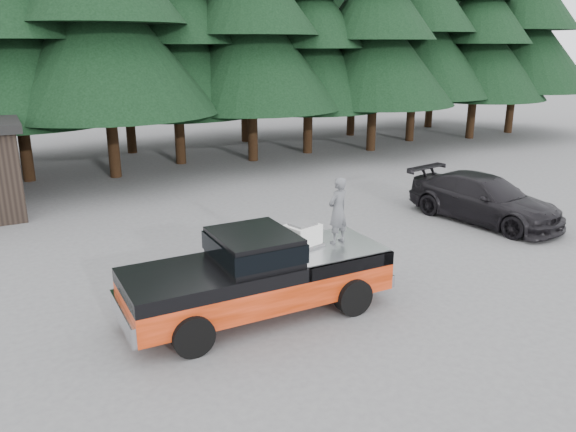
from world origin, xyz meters
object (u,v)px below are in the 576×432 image
pickup_truck (259,286)px  air_compressor (303,236)px  man_on_bed (338,211)px  parked_car (484,199)px

pickup_truck → air_compressor: bearing=10.0°
pickup_truck → air_compressor: (1.22, 0.22, 0.91)m
man_on_bed → parked_car: (7.55, 2.62, -1.34)m
pickup_truck → man_on_bed: bearing=1.1°
pickup_truck → parked_car: bearing=15.5°
man_on_bed → parked_car: man_on_bed is taller
man_on_bed → parked_car: size_ratio=0.29×
air_compressor → man_on_bed: bearing=-27.5°
pickup_truck → man_on_bed: man_on_bed is taller
pickup_truck → parked_car: parked_car is taller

